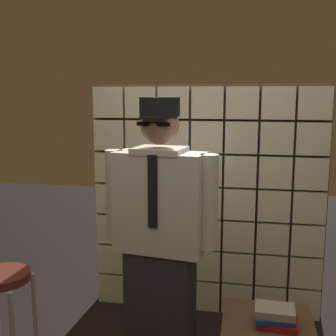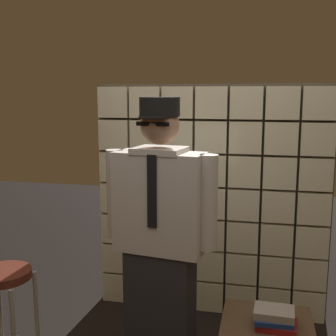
# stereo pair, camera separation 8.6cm
# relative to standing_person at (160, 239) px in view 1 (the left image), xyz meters

# --- Properties ---
(glass_block_wall) EXTENTS (1.90, 0.10, 1.90)m
(glass_block_wall) POSITION_rel_standing_person_xyz_m (0.19, 0.97, -0.00)
(glass_block_wall) COLOR beige
(glass_block_wall) RESTS_ON ground
(standing_person) EXTENTS (0.71, 0.34, 1.78)m
(standing_person) POSITION_rel_standing_person_xyz_m (0.00, 0.00, 0.00)
(standing_person) COLOR #28282D
(standing_person) RESTS_ON ground
(bar_stool) EXTENTS (0.34, 0.34, 0.74)m
(bar_stool) POSITION_rel_standing_person_xyz_m (-0.93, -0.24, -0.38)
(bar_stool) COLOR #592319
(bar_stool) RESTS_ON ground
(side_table) EXTENTS (0.52, 0.52, 0.51)m
(side_table) POSITION_rel_standing_person_xyz_m (0.65, -0.10, -0.49)
(side_table) COLOR #513823
(side_table) RESTS_ON ground
(book_stack) EXTENTS (0.25, 0.19, 0.11)m
(book_stack) POSITION_rel_standing_person_xyz_m (0.69, -0.13, -0.37)
(book_stack) COLOR maroon
(book_stack) RESTS_ON side_table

